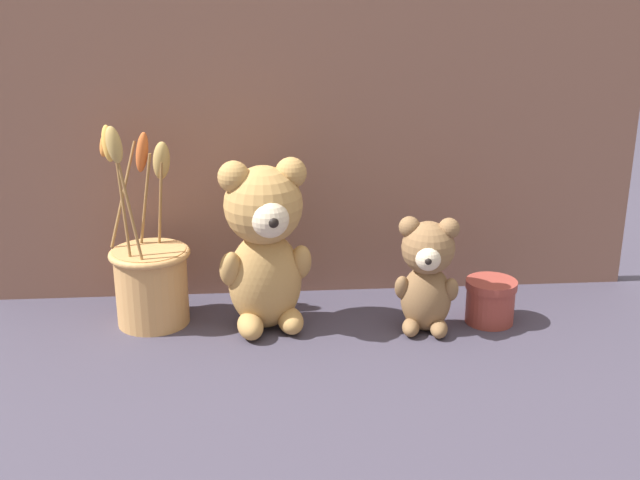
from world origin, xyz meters
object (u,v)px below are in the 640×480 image
(decorative_tin_tall, at_px, (490,301))
(flower_vase, at_px, (150,274))
(teddy_bear_large, at_px, (265,243))
(teddy_bear_medium, at_px, (427,273))

(decorative_tin_tall, bearing_deg, flower_vase, 175.72)
(teddy_bear_large, distance_m, teddy_bear_medium, 0.25)
(flower_vase, distance_m, decorative_tin_tall, 0.53)
(teddy_bear_medium, relative_size, decorative_tin_tall, 2.28)
(teddy_bear_medium, distance_m, flower_vase, 0.42)
(teddy_bear_large, relative_size, flower_vase, 0.82)
(teddy_bear_large, distance_m, flower_vase, 0.19)
(teddy_bear_medium, bearing_deg, flower_vase, 171.56)
(flower_vase, bearing_deg, decorative_tin_tall, -4.28)
(teddy_bear_medium, relative_size, flower_vase, 0.56)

